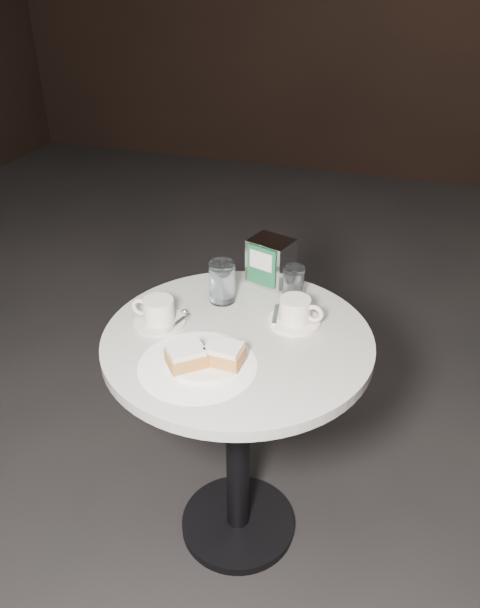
% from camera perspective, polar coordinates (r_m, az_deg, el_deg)
% --- Properties ---
extents(ground, '(7.00, 7.00, 0.00)m').
position_cam_1_polar(ground, '(2.04, -0.19, -20.53)').
color(ground, black).
rests_on(ground, ground).
extents(cafe_table, '(0.70, 0.70, 0.74)m').
position_cam_1_polar(cafe_table, '(1.65, -0.22, -8.77)').
color(cafe_table, black).
rests_on(cafe_table, ground).
extents(sugar_spill, '(0.34, 0.34, 0.00)m').
position_cam_1_polar(sugar_spill, '(1.43, -4.11, -5.93)').
color(sugar_spill, white).
rests_on(sugar_spill, cafe_table).
extents(beignet_plate, '(0.23, 0.23, 0.06)m').
position_cam_1_polar(beignet_plate, '(1.42, -3.41, -5.11)').
color(beignet_plate, white).
rests_on(beignet_plate, cafe_table).
extents(coffee_cup_left, '(0.15, 0.14, 0.07)m').
position_cam_1_polar(coffee_cup_left, '(1.57, -7.86, -0.87)').
color(coffee_cup_left, beige).
rests_on(coffee_cup_left, cafe_table).
extents(coffee_cup_right, '(0.15, 0.15, 0.07)m').
position_cam_1_polar(coffee_cup_right, '(1.57, 5.34, -0.82)').
color(coffee_cup_right, white).
rests_on(coffee_cup_right, cafe_table).
extents(water_glass_left, '(0.09, 0.09, 0.12)m').
position_cam_1_polar(water_glass_left, '(1.65, -1.73, 2.08)').
color(water_glass_left, white).
rests_on(water_glass_left, cafe_table).
extents(water_glass_right, '(0.08, 0.08, 0.10)m').
position_cam_1_polar(water_glass_right, '(1.67, 5.15, 1.97)').
color(water_glass_right, silver).
rests_on(water_glass_right, cafe_table).
extents(napkin_dispenser, '(0.14, 0.13, 0.14)m').
position_cam_1_polar(napkin_dispenser, '(1.73, 2.95, 4.10)').
color(napkin_dispenser, silver).
rests_on(napkin_dispenser, cafe_table).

